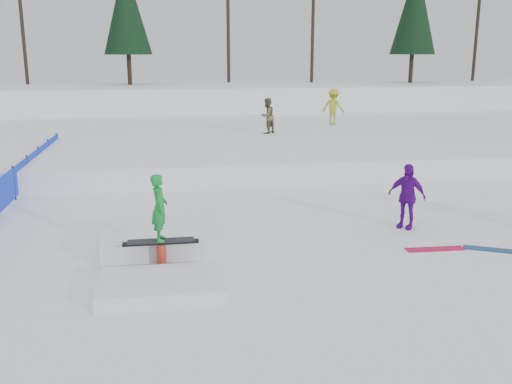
{
  "coord_description": "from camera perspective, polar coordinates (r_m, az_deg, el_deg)",
  "views": [
    {
      "loc": [
        -1.7,
        -11.88,
        4.55
      ],
      "look_at": [
        0.5,
        2.0,
        1.1
      ],
      "focal_mm": 40.0,
      "sensor_mm": 36.0,
      "label": 1
    }
  ],
  "objects": [
    {
      "name": "loose_board_teal",
      "position": [
        14.65,
        22.75,
        -5.36
      ],
      "size": [
        1.37,
        0.89,
        0.03
      ],
      "primitive_type": "cube",
      "rotation": [
        0.0,
        0.0,
        -0.48
      ],
      "color": "navy",
      "rests_on": "ground"
    },
    {
      "name": "snow_midrise",
      "position": [
        28.24,
        -5.49,
        5.28
      ],
      "size": [
        50.0,
        18.0,
        0.8
      ],
      "primitive_type": "cube",
      "color": "white",
      "rests_on": "ground"
    },
    {
      "name": "safety_fence",
      "position": [
        19.5,
        -23.05,
        0.85
      ],
      "size": [
        0.05,
        16.0,
        1.1
      ],
      "color": "#1835CE",
      "rests_on": "ground"
    },
    {
      "name": "jib_rail_feature",
      "position": [
        12.93,
        -9.42,
        -5.57
      ],
      "size": [
        2.6,
        4.4,
        2.11
      ],
      "color": "white",
      "rests_on": "ground"
    },
    {
      "name": "treeline",
      "position": [
        41.02,
        2.18,
        17.84
      ],
      "size": [
        40.24,
        4.22,
        10.5
      ],
      "color": "black",
      "rests_on": "snow_berm"
    },
    {
      "name": "ground",
      "position": [
        12.83,
        -0.81,
        -6.97
      ],
      "size": [
        120.0,
        120.0,
        0.0
      ],
      "primitive_type": "plane",
      "color": "white"
    },
    {
      "name": "walker_ygreen",
      "position": [
        30.78,
        7.75,
        8.44
      ],
      "size": [
        1.4,
        1.29,
        1.89
      ],
      "primitive_type": "imported",
      "rotation": [
        0.0,
        0.0,
        2.5
      ],
      "color": "#A5A920",
      "rests_on": "snow_midrise"
    },
    {
      "name": "spectator_purple",
      "position": [
        15.52,
        14.83,
        -0.39
      ],
      "size": [
        1.02,
        1.02,
        1.74
      ],
      "primitive_type": "imported",
      "rotation": [
        0.0,
        0.0,
        -0.78
      ],
      "color": "#590A8E",
      "rests_on": "ground"
    },
    {
      "name": "loose_board_red",
      "position": [
        14.22,
        17.47,
        -5.46
      ],
      "size": [
        1.41,
        0.32,
        0.03
      ],
      "primitive_type": "cube",
      "rotation": [
        0.0,
        0.0,
        -0.03
      ],
      "color": "#B30E37",
      "rests_on": "ground"
    },
    {
      "name": "walker_olive",
      "position": [
        27.15,
        1.13,
        7.63
      ],
      "size": [
        1.02,
        1.01,
        1.67
      ],
      "primitive_type": "imported",
      "rotation": [
        0.0,
        0.0,
        3.87
      ],
      "color": "brown",
      "rests_on": "snow_midrise"
    },
    {
      "name": "snow_berm",
      "position": [
        42.05,
        -6.76,
        9.13
      ],
      "size": [
        60.0,
        14.0,
        2.4
      ],
      "primitive_type": "cube",
      "color": "white",
      "rests_on": "ground"
    }
  ]
}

